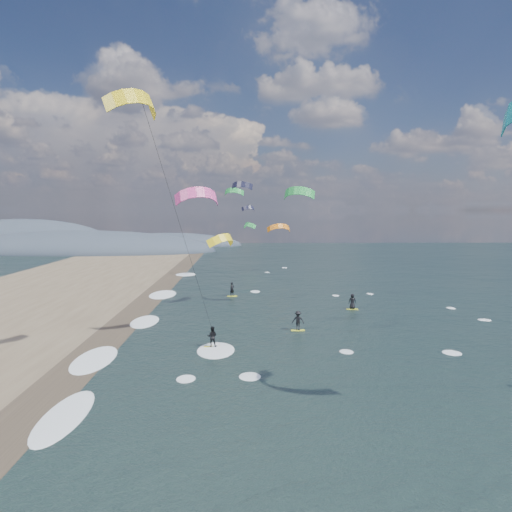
{
  "coord_description": "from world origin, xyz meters",
  "views": [
    {
      "loc": [
        -1.78,
        -16.88,
        9.65
      ],
      "look_at": [
        -1.0,
        12.0,
        7.0
      ],
      "focal_mm": 35.0,
      "sensor_mm": 36.0,
      "label": 1
    }
  ],
  "objects": [
    {
      "name": "ground",
      "position": [
        0.0,
        0.0,
        0.0
      ],
      "size": [
        260.0,
        260.0,
        0.0
      ],
      "primitive_type": "plane",
      "color": "black",
      "rests_on": "ground"
    },
    {
      "name": "wet_sand_strip",
      "position": [
        -12.0,
        10.0,
        0.0
      ],
      "size": [
        3.0,
        240.0,
        0.0
      ],
      "primitive_type": "cube",
      "color": "#382D23",
      "rests_on": "ground"
    },
    {
      "name": "coastal_hills",
      "position": [
        -44.84,
        107.86,
        0.0
      ],
      "size": [
        80.0,
        41.0,
        15.0
      ],
      "color": "#3D4756",
      "rests_on": "ground"
    },
    {
      "name": "kitesurfer_near_b",
      "position": [
        -6.18,
        13.58,
        10.58
      ],
      "size": [
        6.72,
        8.98,
        16.8
      ],
      "color": "yellow",
      "rests_on": "ground"
    },
    {
      "name": "far_kitesurfers",
      "position": [
        3.42,
        27.98,
        0.79
      ],
      "size": [
        13.01,
        16.94,
        1.61
      ],
      "color": "yellow",
      "rests_on": "ground"
    },
    {
      "name": "bg_kite_field",
      "position": [
        -0.85,
        51.51,
        9.9
      ],
      "size": [
        12.28,
        72.43,
        7.5
      ],
      "color": "black",
      "rests_on": "ground"
    },
    {
      "name": "shoreline_surf",
      "position": [
        -10.8,
        14.75,
        0.0
      ],
      "size": [
        2.4,
        79.4,
        0.11
      ],
      "color": "white",
      "rests_on": "ground"
    }
  ]
}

